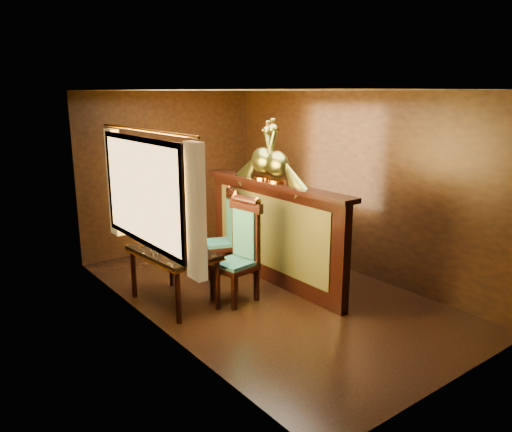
% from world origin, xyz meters
% --- Properties ---
extents(ground, '(5.00, 5.00, 0.00)m').
position_xyz_m(ground, '(0.00, 0.00, 0.00)').
color(ground, black).
rests_on(ground, ground).
extents(room_shell, '(3.04, 5.04, 2.52)m').
position_xyz_m(room_shell, '(-0.09, 0.02, 1.58)').
color(room_shell, black).
rests_on(room_shell, ground).
extents(partition, '(0.26, 2.70, 1.36)m').
position_xyz_m(partition, '(0.32, 0.30, 0.71)').
color(partition, black).
rests_on(partition, ground).
extents(dining_table, '(0.77, 1.18, 0.86)m').
position_xyz_m(dining_table, '(-1.05, 0.49, 0.60)').
color(dining_table, black).
rests_on(dining_table, ground).
extents(chair_left, '(0.53, 0.55, 1.29)m').
position_xyz_m(chair_left, '(-0.32, 0.12, 0.67)').
color(chair_left, black).
rests_on(chair_left, ground).
extents(chair_right, '(0.57, 0.58, 1.22)m').
position_xyz_m(chair_right, '(0.03, 0.93, 0.63)').
color(chair_right, black).
rests_on(chair_right, ground).
extents(peacock_left, '(0.24, 0.65, 0.77)m').
position_xyz_m(peacock_left, '(0.33, 0.24, 1.75)').
color(peacock_left, '#1C5436').
rests_on(peacock_left, partition).
extents(peacock_right, '(0.25, 0.67, 0.80)m').
position_xyz_m(peacock_right, '(0.33, 0.52, 1.76)').
color(peacock_right, '#1C5436').
rests_on(peacock_right, partition).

